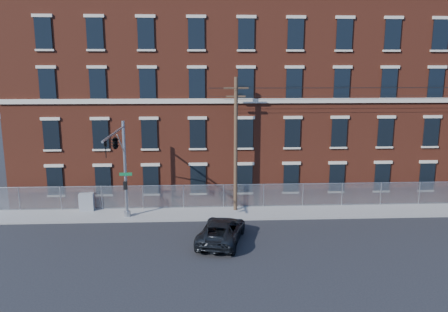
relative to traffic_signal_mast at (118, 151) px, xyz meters
name	(u,v)px	position (x,y,z in m)	size (l,w,h in m)	color
ground	(211,240)	(6.00, -2.18, -5.39)	(140.00, 140.00, 0.00)	black
sidewalk	(367,211)	(18.00, 2.82, -5.33)	(65.00, 3.00, 0.12)	gray
mill_building	(337,97)	(18.00, 11.75, 2.76)	(55.30, 14.32, 16.30)	maroon
chain_link_fence	(361,194)	(18.00, 4.12, -4.33)	(59.06, 0.06, 1.85)	#A5A8AD
traffic_signal_mast	(118,151)	(0.00, 0.00, 0.00)	(0.90, 6.75, 7.00)	#9EA0A5
utility_pole_near	(236,142)	(8.00, 3.42, -0.05)	(1.80, 0.28, 10.00)	#473523
pickup_truck	(221,231)	(6.68, -2.46, -4.66)	(2.42, 5.25, 1.46)	black
utility_cabinet	(87,202)	(-3.29, 3.82, -4.60)	(1.07, 0.53, 1.33)	gray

